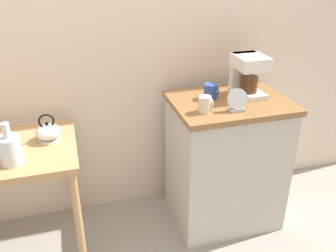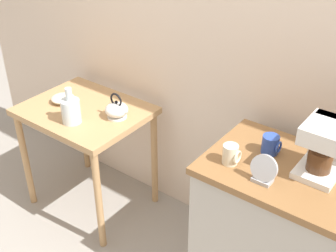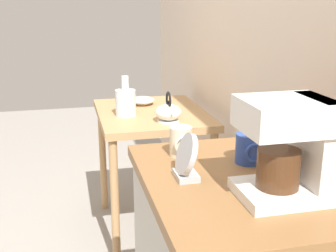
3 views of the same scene
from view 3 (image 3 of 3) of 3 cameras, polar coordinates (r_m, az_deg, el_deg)
The scene contains 8 objects.
wooden_table at distance 2.56m, azimuth -2.17°, elevation -0.35°, with size 0.77×0.62×0.76m.
bowl_stoneware at distance 2.69m, azimuth -3.38°, elevation 3.39°, with size 0.15×0.15×0.05m.
teakettle at distance 2.30m, azimuth 0.07°, elevation 1.82°, with size 0.17×0.14×0.16m.
glass_carafe_vase at distance 2.43m, azimuth -5.60°, elevation 3.20°, with size 0.11×0.11×0.23m.
coffee_maker at distance 1.13m, azimuth 15.94°, elevation -2.38°, with size 0.18×0.22×0.26m.
mug_blue at distance 1.37m, azimuth 10.59°, elevation -2.95°, with size 0.09×0.08×0.09m.
mug_small_cream at distance 1.40m, azimuth 1.73°, elevation -2.07°, with size 0.08×0.07×0.10m.
table_clock at distance 1.23m, azimuth 2.40°, elevation -4.36°, with size 0.12×0.06×0.13m.
Camera 3 is at (1.72, -0.50, 1.40)m, focal length 46.31 mm.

